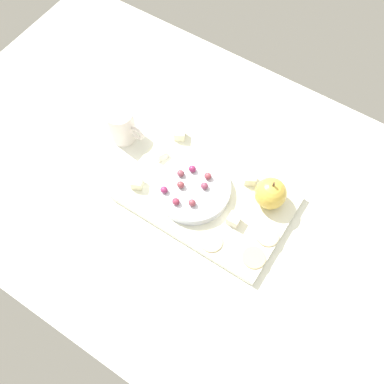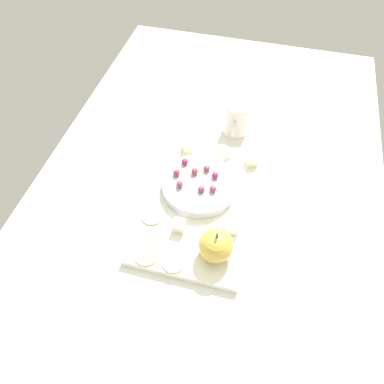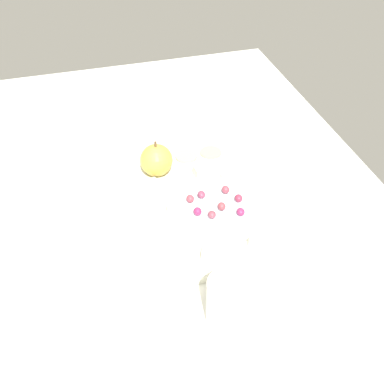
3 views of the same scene
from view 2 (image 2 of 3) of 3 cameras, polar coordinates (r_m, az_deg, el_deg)
table at (r=84.24cm, az=1.77°, el=-2.43°), size 144.81×84.10×3.48cm
platter at (r=81.44cm, az=1.23°, el=-1.89°), size 37.43×24.60×1.98cm
serving_dish at (r=81.77cm, az=1.11°, el=1.09°), size 17.22×17.22×2.49cm
apple_whole at (r=70.77cm, az=3.91°, el=-8.69°), size 7.10×7.10×7.10cm
apple_stem at (r=67.14cm, az=4.11°, el=-7.04°), size 0.50×0.50×1.20cm
cheese_cube_0 at (r=89.95cm, az=-0.66°, el=7.47°), size 3.43×3.43×2.58cm
cheese_cube_1 at (r=87.94cm, az=9.70°, el=5.12°), size 3.47×3.47×2.58cm
cheese_cube_2 at (r=88.67cm, az=5.24°, el=6.33°), size 3.48×3.48×2.58cm
cheese_cube_3 at (r=75.57cm, az=-2.15°, el=-5.50°), size 2.71×2.71×2.58cm
cheese_cube_4 at (r=75.63cm, az=6.29°, el=-5.90°), size 3.49×3.49×2.58cm
cracker_0 at (r=74.02cm, az=-7.43°, el=-10.13°), size 5.00×5.00×0.40cm
cracker_1 at (r=72.85cm, az=-2.98°, el=-11.27°), size 5.00×5.00×0.40cm
cracker_2 at (r=78.67cm, az=-6.46°, el=-3.83°), size 5.00×5.00×0.40cm
grape_0 at (r=83.81cm, az=-1.17°, el=4.95°), size 1.73×1.55×1.46cm
grape_1 at (r=82.49cm, az=2.40°, el=3.85°), size 1.73×1.55×1.44cm
grape_2 at (r=81.20cm, az=3.79°, el=2.73°), size 1.73×1.55×1.57cm
grape_3 at (r=79.28cm, az=-2.05°, el=1.16°), size 1.73×1.55×1.63cm
grape_4 at (r=78.64cm, az=1.53°, el=0.45°), size 1.73×1.55×1.42cm
grape_5 at (r=78.75cm, az=3.43°, el=0.53°), size 1.73×1.55×1.55cm
grape_6 at (r=81.73cm, az=0.43°, el=3.37°), size 1.73×1.55×1.62cm
grape_7 at (r=81.59cm, az=-2.54°, el=3.13°), size 1.73×1.55×1.51cm
cup at (r=96.23cm, az=7.28°, el=11.84°), size 9.99×6.79×9.30cm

